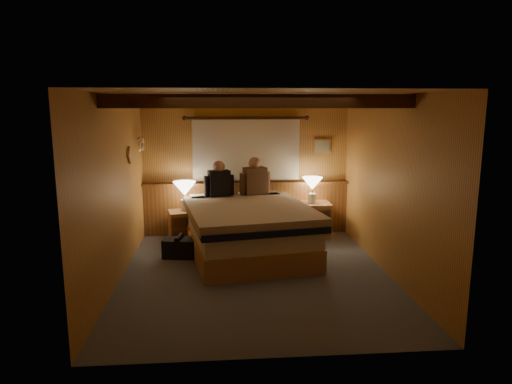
{
  "coord_description": "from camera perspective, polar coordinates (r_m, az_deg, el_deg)",
  "views": [
    {
      "loc": [
        -0.48,
        -5.87,
        2.26
      ],
      "look_at": [
        0.04,
        0.4,
        1.06
      ],
      "focal_mm": 32.0,
      "sensor_mm": 36.0,
      "label": 1
    }
  ],
  "objects": [
    {
      "name": "duffel_bag",
      "position": [
        7.03,
        -9.56,
        -6.88
      ],
      "size": [
        0.51,
        0.36,
        0.34
      ],
      "rotation": [
        0.0,
        0.0,
        -0.17
      ],
      "color": "black",
      "rests_on": "floor"
    },
    {
      "name": "wainscot",
      "position": [
        8.11,
        -1.2,
        -1.87
      ],
      "size": [
        3.6,
        0.23,
        0.94
      ],
      "color": "brown",
      "rests_on": "wall_back"
    },
    {
      "name": "bed",
      "position": [
        6.98,
        -1.03,
        -4.66
      ],
      "size": [
        2.09,
        2.54,
        0.78
      ],
      "rotation": [
        0.0,
        0.0,
        0.17
      ],
      "color": "#AC7749",
      "rests_on": "floor"
    },
    {
      "name": "lamp_left",
      "position": [
        7.71,
        -8.91,
        0.2
      ],
      "size": [
        0.38,
        0.38,
        0.5
      ],
      "color": "white",
      "rests_on": "nightstand_left"
    },
    {
      "name": "nightstand_right",
      "position": [
        8.01,
        7.23,
        -3.47
      ],
      "size": [
        0.56,
        0.5,
        0.61
      ],
      "rotation": [
        0.0,
        0.0,
        -0.01
      ],
      "color": "#AC7749",
      "rests_on": "floor"
    },
    {
      "name": "person_left",
      "position": [
        7.59,
        -4.63,
        1.3
      ],
      "size": [
        0.5,
        0.28,
        0.62
      ],
      "rotation": [
        0.0,
        0.0,
        0.26
      ],
      "color": "black",
      "rests_on": "bed"
    },
    {
      "name": "framed_print",
      "position": [
        8.18,
        8.28,
        5.68
      ],
      "size": [
        0.3,
        0.04,
        0.25
      ],
      "color": "tan",
      "rests_on": "wall_back"
    },
    {
      "name": "lamp_right",
      "position": [
        7.84,
        7.05,
        0.86
      ],
      "size": [
        0.35,
        0.35,
        0.45
      ],
      "color": "white",
      "rests_on": "nightstand_right"
    },
    {
      "name": "ceiling",
      "position": [
        5.89,
        -0.03,
        12.12
      ],
      "size": [
        4.2,
        4.2,
        0.0
      ],
      "primitive_type": "plane",
      "rotation": [
        3.14,
        0.0,
        0.0
      ],
      "color": "#DBA252",
      "rests_on": "wall_back"
    },
    {
      "name": "wall_back",
      "position": [
        8.05,
        -1.25,
        3.2
      ],
      "size": [
        3.6,
        0.0,
        3.6
      ],
      "primitive_type": "plane",
      "rotation": [
        1.57,
        0.0,
        0.0
      ],
      "color": "gold",
      "rests_on": "floor"
    },
    {
      "name": "floor",
      "position": [
        6.31,
        -0.03,
        -10.24
      ],
      "size": [
        4.2,
        4.2,
        0.0
      ],
      "primitive_type": "plane",
      "color": "#555A65",
      "rests_on": "ground"
    },
    {
      "name": "person_right",
      "position": [
        7.71,
        -0.13,
        1.63
      ],
      "size": [
        0.53,
        0.32,
        0.66
      ],
      "rotation": [
        0.0,
        0.0,
        0.3
      ],
      "color": "#452D1B",
      "rests_on": "bed"
    },
    {
      "name": "ceiling_beams",
      "position": [
        6.04,
        -0.15,
        11.24
      ],
      "size": [
        3.6,
        1.65,
        0.16
      ],
      "color": "#492512",
      "rests_on": "ceiling"
    },
    {
      "name": "wall_left",
      "position": [
        6.11,
        -17.12,
        0.28
      ],
      "size": [
        0.0,
        4.2,
        4.2
      ],
      "primitive_type": "plane",
      "rotation": [
        1.57,
        0.0,
        1.57
      ],
      "color": "gold",
      "rests_on": "floor"
    },
    {
      "name": "wall_front",
      "position": [
        3.94,
        2.45,
        -4.85
      ],
      "size": [
        3.6,
        0.0,
        3.6
      ],
      "primitive_type": "plane",
      "rotation": [
        -1.57,
        0.0,
        0.0
      ],
      "color": "gold",
      "rests_on": "floor"
    },
    {
      "name": "curtain_window",
      "position": [
        7.95,
        -1.22,
        5.43
      ],
      "size": [
        2.18,
        0.09,
        1.11
      ],
      "color": "#492512",
      "rests_on": "wall_back"
    },
    {
      "name": "wall_right",
      "position": [
        6.38,
        16.3,
        0.76
      ],
      "size": [
        0.0,
        4.2,
        4.2
      ],
      "primitive_type": "plane",
      "rotation": [
        1.57,
        0.0,
        -1.57
      ],
      "color": "gold",
      "rests_on": "floor"
    },
    {
      "name": "coat_rail",
      "position": [
        7.57,
        -14.19,
        5.95
      ],
      "size": [
        0.05,
        0.55,
        0.24
      ],
      "color": "silver",
      "rests_on": "wall_left"
    },
    {
      "name": "nightstand_left",
      "position": [
        7.83,
        -9.05,
        -4.19
      ],
      "size": [
        0.55,
        0.51,
        0.52
      ],
      "rotation": [
        0.0,
        0.0,
        0.21
      ],
      "color": "#AC7749",
      "rests_on": "floor"
    }
  ]
}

